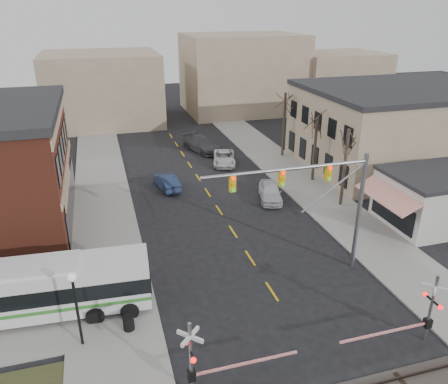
{
  "coord_description": "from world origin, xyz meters",
  "views": [
    {
      "loc": [
        -9.05,
        -18.5,
        16.25
      ],
      "look_at": [
        -0.76,
        9.9,
        3.5
      ],
      "focal_mm": 35.0,
      "sensor_mm": 36.0,
      "label": 1
    }
  ],
  "objects_px": {
    "street_lamp": "(75,295)",
    "car_c": "(224,158)",
    "transit_bus": "(35,289)",
    "rr_crossing_west": "(200,358)",
    "trash_bin": "(129,323)",
    "car_b": "(167,182)",
    "car_d": "(202,144)",
    "car_a": "(270,192)",
    "pedestrian_far": "(80,268)",
    "pedestrian_near": "(123,280)",
    "rr_crossing_east": "(424,311)",
    "traffic_signal_mast": "(321,192)"
  },
  "relations": [
    {
      "from": "traffic_signal_mast",
      "to": "pedestrian_near",
      "type": "distance_m",
      "value": 13.12
    },
    {
      "from": "rr_crossing_east",
      "to": "car_a",
      "type": "bearing_deg",
      "value": 92.08
    },
    {
      "from": "rr_crossing_west",
      "to": "car_a",
      "type": "xyz_separation_m",
      "value": [
        10.93,
        18.96,
        -1.19
      ]
    },
    {
      "from": "transit_bus",
      "to": "rr_crossing_west",
      "type": "height_order",
      "value": "rr_crossing_west"
    },
    {
      "from": "car_b",
      "to": "trash_bin",
      "type": "bearing_deg",
      "value": 66.05
    },
    {
      "from": "car_a",
      "to": "pedestrian_far",
      "type": "height_order",
      "value": "pedestrian_far"
    },
    {
      "from": "car_a",
      "to": "rr_crossing_west",
      "type": "bearing_deg",
      "value": -104.55
    },
    {
      "from": "car_c",
      "to": "pedestrian_far",
      "type": "height_order",
      "value": "pedestrian_far"
    },
    {
      "from": "traffic_signal_mast",
      "to": "transit_bus",
      "type": "bearing_deg",
      "value": 178.71
    },
    {
      "from": "car_a",
      "to": "car_c",
      "type": "height_order",
      "value": "car_a"
    },
    {
      "from": "traffic_signal_mast",
      "to": "rr_crossing_west",
      "type": "distance_m",
      "value": 12.44
    },
    {
      "from": "street_lamp",
      "to": "car_c",
      "type": "relative_size",
      "value": 0.86
    },
    {
      "from": "rr_crossing_east",
      "to": "pedestrian_far",
      "type": "height_order",
      "value": "rr_crossing_east"
    },
    {
      "from": "car_a",
      "to": "car_c",
      "type": "xyz_separation_m",
      "value": [
        -1.27,
        10.4,
        -0.09
      ]
    },
    {
      "from": "street_lamp",
      "to": "car_c",
      "type": "height_order",
      "value": "street_lamp"
    },
    {
      "from": "rr_crossing_west",
      "to": "pedestrian_far",
      "type": "bearing_deg",
      "value": 116.49
    },
    {
      "from": "street_lamp",
      "to": "pedestrian_near",
      "type": "xyz_separation_m",
      "value": [
        2.42,
        3.97,
        -2.29
      ]
    },
    {
      "from": "car_a",
      "to": "pedestrian_far",
      "type": "distance_m",
      "value": 18.24
    },
    {
      "from": "pedestrian_far",
      "to": "transit_bus",
      "type": "bearing_deg",
      "value": -168.66
    },
    {
      "from": "rr_crossing_west",
      "to": "car_c",
      "type": "relative_size",
      "value": 1.12
    },
    {
      "from": "rr_crossing_east",
      "to": "street_lamp",
      "type": "relative_size",
      "value": 1.31
    },
    {
      "from": "rr_crossing_west",
      "to": "trash_bin",
      "type": "bearing_deg",
      "value": 119.12
    },
    {
      "from": "pedestrian_far",
      "to": "car_b",
      "type": "bearing_deg",
      "value": 17.14
    },
    {
      "from": "traffic_signal_mast",
      "to": "car_c",
      "type": "xyz_separation_m",
      "value": [
        0.33,
        22.07,
        -5.07
      ]
    },
    {
      "from": "car_d",
      "to": "pedestrian_near",
      "type": "bearing_deg",
      "value": -133.35
    },
    {
      "from": "transit_bus",
      "to": "car_d",
      "type": "distance_m",
      "value": 31.26
    },
    {
      "from": "trash_bin",
      "to": "car_c",
      "type": "xyz_separation_m",
      "value": [
        12.46,
        24.34,
        0.16
      ]
    },
    {
      "from": "car_b",
      "to": "car_d",
      "type": "height_order",
      "value": "car_d"
    },
    {
      "from": "traffic_signal_mast",
      "to": "car_b",
      "type": "distance_m",
      "value": 18.91
    },
    {
      "from": "car_b",
      "to": "car_c",
      "type": "height_order",
      "value": "car_b"
    },
    {
      "from": "car_c",
      "to": "pedestrian_near",
      "type": "distance_m",
      "value": 24.25
    },
    {
      "from": "car_d",
      "to": "transit_bus",
      "type": "bearing_deg",
      "value": -140.74
    },
    {
      "from": "trash_bin",
      "to": "car_d",
      "type": "height_order",
      "value": "car_d"
    },
    {
      "from": "car_b",
      "to": "traffic_signal_mast",
      "type": "bearing_deg",
      "value": 103.59
    },
    {
      "from": "car_d",
      "to": "pedestrian_far",
      "type": "height_order",
      "value": "car_d"
    },
    {
      "from": "street_lamp",
      "to": "trash_bin",
      "type": "height_order",
      "value": "street_lamp"
    },
    {
      "from": "car_b",
      "to": "car_d",
      "type": "bearing_deg",
      "value": -128.42
    },
    {
      "from": "rr_crossing_east",
      "to": "car_a",
      "type": "distance_m",
      "value": 19.03
    },
    {
      "from": "transit_bus",
      "to": "pedestrian_far",
      "type": "relative_size",
      "value": 8.13
    },
    {
      "from": "transit_bus",
      "to": "car_b",
      "type": "xyz_separation_m",
      "value": [
        9.97,
        16.49,
        -1.1
      ]
    },
    {
      "from": "rr_crossing_west",
      "to": "car_d",
      "type": "height_order",
      "value": "rr_crossing_west"
    },
    {
      "from": "trash_bin",
      "to": "car_b",
      "type": "height_order",
      "value": "car_b"
    },
    {
      "from": "street_lamp",
      "to": "car_c",
      "type": "bearing_deg",
      "value": 59.03
    },
    {
      "from": "traffic_signal_mast",
      "to": "rr_crossing_west",
      "type": "xyz_separation_m",
      "value": [
        -9.34,
        -7.29,
        -3.8
      ]
    },
    {
      "from": "street_lamp",
      "to": "trash_bin",
      "type": "xyz_separation_m",
      "value": [
        2.41,
        0.44,
        -2.65
      ]
    },
    {
      "from": "car_a",
      "to": "car_d",
      "type": "relative_size",
      "value": 0.77
    },
    {
      "from": "pedestrian_near",
      "to": "car_a",
      "type": "bearing_deg",
      "value": -55.05
    },
    {
      "from": "rr_crossing_west",
      "to": "rr_crossing_east",
      "type": "height_order",
      "value": "same"
    },
    {
      "from": "car_a",
      "to": "car_b",
      "type": "height_order",
      "value": "car_a"
    },
    {
      "from": "transit_bus",
      "to": "car_a",
      "type": "relative_size",
      "value": 2.75
    }
  ]
}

